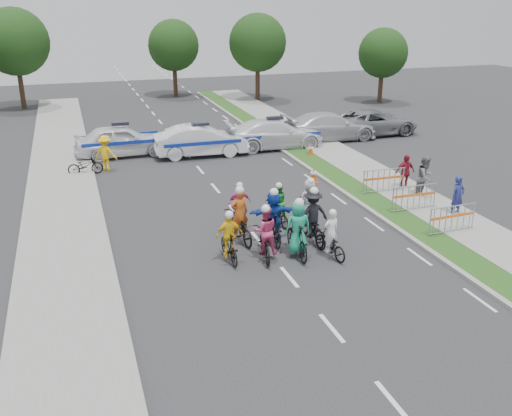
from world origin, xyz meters
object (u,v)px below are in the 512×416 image
object	(u,v)px
rider_2	(265,238)
spectator_2	(405,172)
rider_8	(278,208)
police_car_0	(121,140)
civilian_sedan	(330,126)
civilian_suv	(374,122)
rider_1	(297,234)
tree_2	(383,53)
rider_5	(273,220)
cone_1	(311,150)
parked_bike	(85,166)
rider_0	(330,241)
spectator_1	(425,177)
police_car_1	(201,141)
rider_4	(312,221)
barrier_1	(414,199)
rider_9	(239,208)
rider_7	(309,207)
barrier_0	(452,220)
tree_4	(173,45)
rider_3	(229,242)
spectator_0	(458,196)
rider_6	(239,223)
tree_3	(15,42)
marshal_hiviz	(106,153)
barrier_2	(384,182)
cone_0	(313,175)
tree_1	(258,43)
police_car_2	(275,134)

from	to	relation	value
rider_2	spectator_2	size ratio (longest dim) A/B	1.23
rider_8	police_car_0	bearing A→B (deg)	-76.26
civilian_sedan	civilian_suv	xyz separation A→B (m)	(3.15, 0.42, -0.05)
rider_1	civilian_suv	xyz separation A→B (m)	(11.08, 14.77, -0.02)
rider_8	tree_2	xyz separation A→B (m)	(16.84, 21.84, 3.21)
rider_5	cone_1	distance (m)	11.59
civilian_sedan	parked_bike	distance (m)	14.34
rider_0	spectator_1	size ratio (longest dim) A/B	0.95
police_car_1	civilian_sedan	size ratio (longest dim) A/B	0.88
rider_4	barrier_1	xyz separation A→B (m)	(4.97, 1.37, -0.22)
rider_4	rider_9	world-z (taller)	rider_4
rider_0	rider_7	distance (m)	2.81
rider_4	barrier_0	xyz separation A→B (m)	(4.97, -1.05, -0.22)
barrier_1	tree_4	xyz separation A→B (m)	(-3.70, 30.34, 3.63)
rider_2	tree_4	distance (m)	32.85
rider_3	spectator_0	distance (m)	9.55
rider_3	rider_6	world-z (taller)	rider_6
tree_3	tree_2	bearing A→B (deg)	-12.53
rider_1	marshal_hiviz	xyz separation A→B (m)	(-5.14, 12.12, 0.08)
rider_5	barrier_2	size ratio (longest dim) A/B	1.01
rider_6	rider_8	size ratio (longest dim) A/B	1.23
civilian_sedan	tree_4	distance (m)	19.49
barrier_1	cone_1	world-z (taller)	barrier_1
rider_9	parked_bike	size ratio (longest dim) A/B	1.04
rider_5	tree_3	xyz separation A→B (m)	(-9.42, 29.37, 4.05)
police_car_0	parked_bike	xyz separation A→B (m)	(-2.03, -2.90, -0.40)
rider_2	cone_0	xyz separation A→B (m)	(4.76, 6.89, -0.36)
barrier_0	spectator_1	bearing A→B (deg)	69.86
tree_2	rider_0	bearing A→B (deg)	-122.90
spectator_2	rider_6	bearing A→B (deg)	-160.37
spectator_0	barrier_2	world-z (taller)	spectator_0
spectator_1	tree_1	bearing A→B (deg)	58.96
rider_9	cone_1	xyz separation A→B (m)	(6.44, 8.15, -0.32)
civilian_suv	parked_bike	xyz separation A→B (m)	(-17.24, -3.07, -0.34)
cone_0	rider_4	bearing A→B (deg)	-114.27
rider_2	spectator_0	xyz separation A→B (m)	(8.33, 1.28, 0.10)
police_car_2	spectator_2	world-z (taller)	police_car_2
rider_7	rider_2	bearing A→B (deg)	47.24
parked_bike	tree_1	world-z (taller)	tree_1
rider_8	tree_3	size ratio (longest dim) A/B	0.23
rider_0	barrier_1	world-z (taller)	rider_0
rider_1	barrier_0	size ratio (longest dim) A/B	1.03
rider_0	rider_8	xyz separation A→B (m)	(-0.64, 3.20, 0.06)
rider_0	marshal_hiviz	world-z (taller)	marshal_hiviz
marshal_hiviz	barrier_1	distance (m)	14.76
rider_5	tree_3	size ratio (longest dim) A/B	0.27
rider_9	barrier_2	size ratio (longest dim) A/B	0.86
tree_3	tree_4	xyz separation A→B (m)	(12.00, 2.00, -0.70)
rider_2	barrier_2	xyz separation A→B (m)	(6.97, 4.49, -0.14)
cone_0	tree_4	size ratio (longest dim) A/B	0.11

